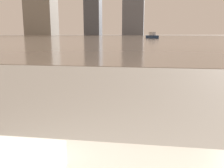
# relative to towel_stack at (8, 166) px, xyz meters

# --- Properties ---
(towel_stack) EXTENTS (0.27, 0.20, 0.08)m
(towel_stack) POSITION_rel_towel_stack_xyz_m (0.00, 0.00, 0.00)
(towel_stack) COLOR white
(towel_stack) RESTS_ON bathtub
(harbor_water) EXTENTS (180.00, 110.00, 0.01)m
(harbor_water) POSITION_rel_towel_stack_xyz_m (0.14, 61.20, -0.55)
(harbor_water) COLOR gray
(harbor_water) RESTS_ON ground_plane
(harbor_boat_0) EXTENTS (2.32, 3.19, 1.14)m
(harbor_boat_0) POSITION_rel_towel_stack_xyz_m (0.66, 45.69, -0.15)
(harbor_boat_0) COLOR navy
(harbor_boat_0) RESTS_ON harbor_water
(skyline_tower_1) EXTENTS (7.20, 7.90, 24.57)m
(skyline_tower_1) POSITION_rel_towel_stack_xyz_m (-26.46, 117.20, 11.72)
(skyline_tower_1) COLOR #4C515B
(skyline_tower_1) RESTS_ON ground_plane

